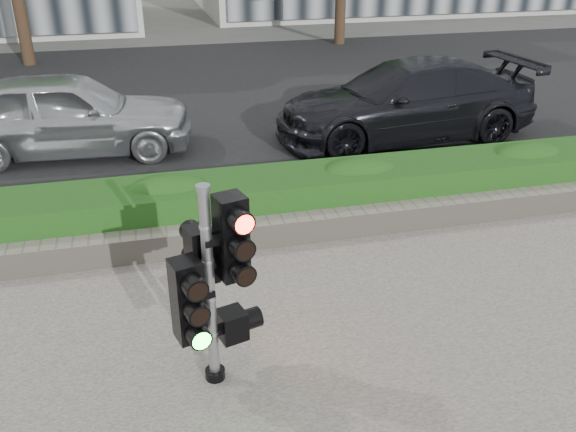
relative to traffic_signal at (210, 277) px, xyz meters
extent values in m
plane|color=#51514C|center=(1.03, 0.53, -1.11)|extent=(120.00, 120.00, 0.00)
cube|color=black|center=(1.03, 10.53, -1.10)|extent=(60.00, 13.00, 0.02)
cube|color=gray|center=(1.03, 3.68, -1.05)|extent=(60.00, 0.25, 0.12)
cube|color=gray|center=(1.03, 2.43, -0.91)|extent=(12.00, 0.32, 0.34)
cube|color=#327F27|center=(1.03, 3.08, -0.74)|extent=(12.00, 1.00, 0.68)
cylinder|color=black|center=(-0.02, -0.03, -1.04)|extent=(0.19, 0.19, 0.09)
cylinder|color=gray|center=(-0.02, -0.03, -0.13)|extent=(0.10, 0.10, 1.91)
cylinder|color=gray|center=(-0.02, -0.03, 0.85)|extent=(0.12, 0.12, 0.05)
cube|color=#FF1107|center=(0.20, -0.01, 0.36)|extent=(0.30, 0.30, 0.77)
cube|color=#14E51E|center=(-0.22, -0.12, -0.13)|extent=(0.30, 0.30, 0.77)
cube|color=black|center=(-0.05, 0.18, 0.13)|extent=(0.30, 0.30, 0.52)
cube|color=orange|center=(0.17, 0.05, -0.57)|extent=(0.30, 0.30, 0.28)
imported|color=#B9BCC1|center=(-1.71, 6.70, -0.35)|extent=(4.50, 2.06, 1.50)
imported|color=black|center=(4.55, 6.09, -0.36)|extent=(5.19, 2.34, 1.47)
camera|label=1|loc=(-0.44, -4.54, 2.78)|focal=38.00mm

